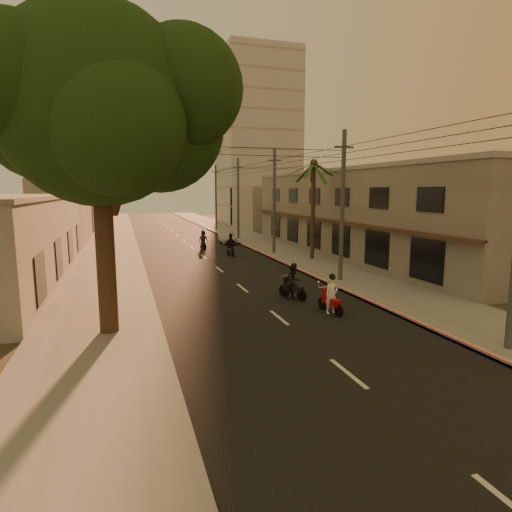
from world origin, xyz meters
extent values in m
plane|color=#383023|center=(0.00, 0.00, 0.00)|extent=(160.00, 160.00, 0.00)
cube|color=black|center=(0.00, 20.00, 0.01)|extent=(10.00, 140.00, 0.02)
cube|color=slate|center=(7.50, 20.00, 0.06)|extent=(5.00, 140.00, 0.12)
cube|color=slate|center=(-7.50, 20.00, 0.06)|extent=(5.00, 140.00, 0.12)
cube|color=red|center=(5.10, 15.00, 0.10)|extent=(0.20, 60.00, 0.20)
cube|color=gray|center=(14.00, 18.00, 3.50)|extent=(8.00, 34.00, 7.00)
cube|color=gray|center=(14.00, 18.00, 7.15)|extent=(8.20, 34.20, 0.30)
cube|color=#47281C|center=(9.70, 18.00, 3.10)|extent=(0.80, 34.00, 0.12)
cube|color=#B7B5B2|center=(16.00, 56.00, 14.00)|extent=(12.00, 12.00, 28.00)
cylinder|color=black|center=(-7.00, 2.00, 3.00)|extent=(0.70, 0.70, 6.00)
cylinder|color=black|center=(-6.20, 2.40, 6.00)|extent=(1.22, 2.17, 3.04)
cylinder|color=black|center=(-7.60, 1.70, 6.20)|extent=(1.31, 1.49, 2.73)
sphere|color=black|center=(-7.00, 2.00, 8.50)|extent=(7.20, 7.20, 7.20)
sphere|color=black|center=(-4.80, 3.00, 8.00)|extent=(5.20, 5.20, 5.20)
sphere|color=black|center=(-8.80, 2.80, 8.20)|extent=(4.80, 4.80, 4.80)
sphere|color=black|center=(-6.40, 0.20, 7.60)|extent=(4.60, 4.60, 4.60)
sphere|color=black|center=(-4.00, 1.50, 9.20)|extent=(4.40, 4.40, 4.40)
sphere|color=black|center=(-9.40, 0.80, 9.00)|extent=(4.00, 4.00, 4.00)
sphere|color=black|center=(-5.80, 4.40, 9.60)|extent=(4.40, 4.40, 4.40)
cylinder|color=black|center=(8.00, 16.00, 3.80)|extent=(0.32, 0.32, 7.60)
sphere|color=black|center=(8.00, 16.00, 7.60)|extent=(0.60, 0.60, 0.60)
cylinder|color=#38383A|center=(6.20, 8.00, 4.50)|extent=(0.26, 0.26, 9.00)
cube|color=#38383A|center=(6.20, 8.00, 8.00)|extent=(1.20, 0.12, 0.12)
cylinder|color=#38383A|center=(6.20, 20.00, 4.50)|extent=(0.26, 0.26, 9.00)
cube|color=#38383A|center=(6.20, 20.00, 8.00)|extent=(1.20, 0.12, 0.12)
cylinder|color=#38383A|center=(6.20, 32.00, 4.50)|extent=(0.26, 0.26, 9.00)
cube|color=#38383A|center=(6.20, 32.00, 8.00)|extent=(1.20, 0.12, 0.12)
cylinder|color=#38383A|center=(6.20, 44.00, 4.50)|extent=(0.26, 0.26, 9.00)
cube|color=#38383A|center=(6.20, 44.00, 8.00)|extent=(1.20, 0.12, 0.12)
cube|color=gray|center=(14.00, 45.00, 3.00)|extent=(8.00, 14.00, 6.00)
cube|color=gray|center=(-14.00, 34.00, 2.20)|extent=(8.00, 14.00, 4.40)
cube|color=gray|center=(-14.00, 52.00, 3.50)|extent=(8.00, 14.00, 7.00)
cylinder|color=black|center=(2.39, 2.66, 0.29)|extent=(0.18, 0.59, 0.58)
cylinder|color=black|center=(2.55, 1.38, 0.29)|extent=(0.18, 0.59, 0.58)
cube|color=#A40C10|center=(2.48, 1.94, 0.57)|extent=(0.43, 1.17, 0.31)
cube|color=#A40C10|center=(2.42, 2.45, 0.72)|extent=(0.32, 0.14, 0.62)
cylinder|color=silver|center=(2.40, 2.58, 1.09)|extent=(0.57, 0.11, 0.04)
imported|color=white|center=(2.48, 1.94, 0.87)|extent=(0.74, 0.57, 1.74)
sphere|color=black|center=(2.48, 1.94, 1.69)|extent=(0.31, 0.31, 0.31)
sphere|color=silver|center=(2.12, 2.52, 1.35)|extent=(0.12, 0.12, 0.12)
sphere|color=silver|center=(2.69, 2.59, 1.35)|extent=(0.12, 0.12, 0.12)
cylinder|color=black|center=(1.56, 5.56, 0.30)|extent=(0.33, 0.59, 0.59)
cylinder|color=black|center=(2.08, 4.34, 0.30)|extent=(0.33, 0.59, 0.59)
cube|color=black|center=(1.85, 4.87, 0.58)|extent=(0.72, 1.19, 0.32)
cube|color=black|center=(1.64, 5.36, 0.74)|extent=(0.33, 0.22, 0.63)
cylinder|color=silver|center=(1.59, 5.48, 1.11)|extent=(0.55, 0.26, 0.04)
imported|color=black|center=(1.85, 4.87, 0.89)|extent=(1.34, 1.29, 1.77)
sphere|color=black|center=(1.85, 4.87, 1.72)|extent=(0.32, 0.32, 0.32)
cylinder|color=black|center=(2.24, 20.68, 0.30)|extent=(0.14, 0.61, 0.61)
cylinder|color=black|center=(2.31, 19.33, 0.30)|extent=(0.14, 0.61, 0.61)
cube|color=black|center=(2.28, 19.92, 0.60)|extent=(0.37, 1.21, 0.32)
cube|color=black|center=(2.25, 20.46, 0.76)|extent=(0.33, 0.13, 0.65)
cylinder|color=silver|center=(2.24, 20.59, 1.14)|extent=(0.60, 0.07, 0.04)
imported|color=black|center=(2.28, 19.92, 0.91)|extent=(1.12, 0.57, 1.82)
sphere|color=black|center=(2.28, 19.92, 1.77)|extent=(0.32, 0.32, 0.32)
cylinder|color=black|center=(0.86, 25.47, 0.29)|extent=(0.13, 0.58, 0.58)
cylinder|color=black|center=(0.81, 24.18, 0.29)|extent=(0.13, 0.58, 0.58)
cube|color=black|center=(0.83, 24.75, 0.57)|extent=(0.33, 1.15, 0.31)
cube|color=black|center=(0.86, 25.26, 0.72)|extent=(0.31, 0.12, 0.62)
cylinder|color=silver|center=(0.86, 25.39, 1.09)|extent=(0.57, 0.06, 0.04)
imported|color=black|center=(0.83, 24.75, 0.87)|extent=(0.89, 0.62, 1.74)
sphere|color=black|center=(0.83, 24.75, 1.69)|extent=(0.31, 0.31, 0.31)
imported|color=gray|center=(4.00, 28.28, 0.62)|extent=(1.63, 3.89, 1.25)
camera|label=1|loc=(-6.32, -14.88, 5.51)|focal=30.00mm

